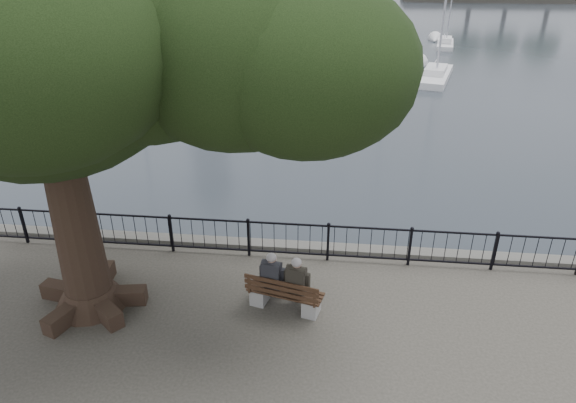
# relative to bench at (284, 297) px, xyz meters

# --- Properties ---
(harbor) EXTENTS (260.00, 260.00, 1.20)m
(harbor) POSITION_rel_bench_xyz_m (-0.14, 2.53, -0.80)
(harbor) COLOR #4F4E4A
(harbor) RESTS_ON ground
(railing) EXTENTS (22.06, 0.06, 1.00)m
(railing) POSITION_rel_bench_xyz_m (-0.14, 2.03, 0.25)
(railing) COLOR black
(railing) RESTS_ON ground
(bench) EXTENTS (1.73, 0.88, 0.88)m
(bench) POSITION_rel_bench_xyz_m (0.00, 0.00, 0.00)
(bench) COLOR gray
(bench) RESTS_ON ground
(person_left) EXTENTS (0.50, 0.75, 1.39)m
(person_left) POSITION_rel_bench_xyz_m (-0.24, 0.16, 0.33)
(person_left) COLOR black
(person_left) RESTS_ON ground
(person_right) EXTENTS (0.50, 0.75, 1.39)m
(person_right) POSITION_rel_bench_xyz_m (0.30, 0.03, 0.33)
(person_right) COLOR black
(person_right) RESTS_ON ground
(tree) EXTENTS (10.72, 7.48, 8.75)m
(tree) POSITION_rel_bench_xyz_m (-3.44, -0.17, 5.45)
(tree) COLOR black
(tree) RESTS_ON ground
(lion_monument) EXTENTS (5.91, 5.91, 8.74)m
(lion_monument) POSITION_rel_bench_xyz_m (1.86, 49.47, 0.88)
(lion_monument) COLOR #4F4E4A
(lion_monument) RESTS_ON ground
(sailboat_a) EXTENTS (1.79, 4.81, 9.34)m
(sailboat_a) POSITION_rel_bench_xyz_m (-8.84, 15.07, -1.00)
(sailboat_a) COLOR white
(sailboat_a) RESTS_ON ground
(sailboat_b) EXTENTS (3.32, 5.19, 10.55)m
(sailboat_b) POSITION_rel_bench_xyz_m (-3.93, 24.14, -0.98)
(sailboat_b) COLOR white
(sailboat_b) RESTS_ON ground
(sailboat_c) EXTENTS (1.63, 5.25, 10.39)m
(sailboat_c) POSITION_rel_bench_xyz_m (3.42, 20.82, -0.99)
(sailboat_c) COLOR white
(sailboat_c) RESTS_ON ground
(sailboat_d) EXTENTS (3.26, 6.39, 10.16)m
(sailboat_d) POSITION_rel_bench_xyz_m (7.11, 26.02, -1.02)
(sailboat_d) COLOR white
(sailboat_d) RESTS_ON ground
(sailboat_e) EXTENTS (1.90, 4.78, 9.99)m
(sailboat_e) POSITION_rel_bench_xyz_m (-10.72, 28.35, -0.99)
(sailboat_e) COLOR white
(sailboat_e) RESTS_ON ground
(sailboat_f) EXTENTS (2.78, 5.36, 11.58)m
(sailboat_f) POSITION_rel_bench_xyz_m (1.07, 32.06, -0.96)
(sailboat_f) COLOR white
(sailboat_f) RESTS_ON ground
(sailboat_g) EXTENTS (2.14, 4.92, 9.44)m
(sailboat_g) POSITION_rel_bench_xyz_m (9.79, 38.43, -1.00)
(sailboat_g) COLOR white
(sailboat_g) RESTS_ON ground
(sailboat_h) EXTENTS (3.11, 5.71, 13.38)m
(sailboat_h) POSITION_rel_bench_xyz_m (-5.01, 43.44, -0.92)
(sailboat_h) COLOR white
(sailboat_h) RESTS_ON ground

